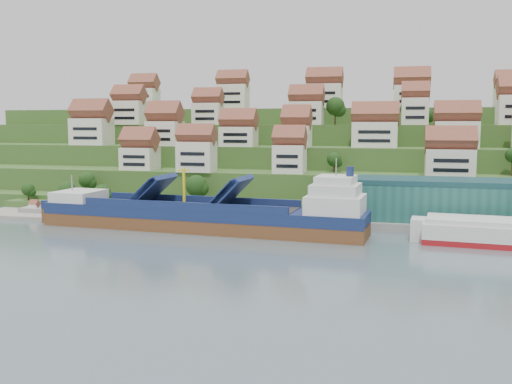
# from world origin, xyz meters

# --- Properties ---
(ground) EXTENTS (300.00, 300.00, 0.00)m
(ground) POSITION_xyz_m (0.00, 0.00, 0.00)
(ground) COLOR slate
(ground) RESTS_ON ground
(quay) EXTENTS (180.00, 14.00, 2.20)m
(quay) POSITION_xyz_m (20.00, 15.00, 1.10)
(quay) COLOR gray
(quay) RESTS_ON ground
(pebble_beach) EXTENTS (45.00, 20.00, 1.00)m
(pebble_beach) POSITION_xyz_m (-58.00, 12.00, 0.50)
(pebble_beach) COLOR gray
(pebble_beach) RESTS_ON ground
(hillside) EXTENTS (260.00, 128.00, 31.00)m
(hillside) POSITION_xyz_m (0.00, 103.55, 10.66)
(hillside) COLOR #2D4C1E
(hillside) RESTS_ON ground
(hillside_village) EXTENTS (158.78, 64.47, 29.48)m
(hillside_village) POSITION_xyz_m (2.83, 62.02, 25.19)
(hillside_village) COLOR silver
(hillside_village) RESTS_ON ground
(hillside_trees) EXTENTS (140.82, 62.41, 31.57)m
(hillside_trees) POSITION_xyz_m (-14.32, 46.47, 17.31)
(hillside_trees) COLOR #1F4216
(hillside_trees) RESTS_ON ground
(warehouse) EXTENTS (60.00, 15.00, 10.00)m
(warehouse) POSITION_xyz_m (52.00, 17.00, 7.20)
(warehouse) COLOR #225D55
(warehouse) RESTS_ON quay
(flagpole) EXTENTS (1.28, 0.16, 8.00)m
(flagpole) POSITION_xyz_m (18.11, 10.00, 6.88)
(flagpole) COLOR gray
(flagpole) RESTS_ON quay
(beach_huts) EXTENTS (14.40, 3.70, 2.20)m
(beach_huts) POSITION_xyz_m (-60.00, 10.75, 2.10)
(beach_huts) COLOR white
(beach_huts) RESTS_ON pebble_beach
(cargo_ship) EXTENTS (80.48, 17.49, 17.73)m
(cargo_ship) POSITION_xyz_m (-11.71, 0.80, 3.36)
(cargo_ship) COLOR brown
(cargo_ship) RESTS_ON ground
(second_ship) EXTENTS (31.21, 13.64, 8.82)m
(second_ship) POSITION_xyz_m (53.47, 0.42, 2.66)
(second_ship) COLOR maroon
(second_ship) RESTS_ON ground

